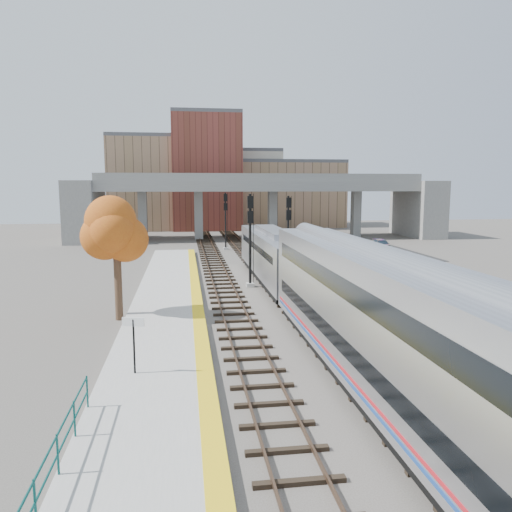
{
  "coord_description": "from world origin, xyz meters",
  "views": [
    {
      "loc": [
        -6.05,
        -28.6,
        7.75
      ],
      "look_at": [
        -0.74,
        8.39,
        2.5
      ],
      "focal_mm": 35.0,
      "sensor_mm": 36.0,
      "label": 1
    }
  ],
  "objects": [
    {
      "name": "car_c",
      "position": [
        17.65,
        28.87,
        0.66
      ],
      "size": [
        2.1,
        4.42,
        1.24
      ],
      "primitive_type": "imported",
      "rotation": [
        0.0,
        0.0,
        -0.09
      ],
      "color": "#99999E",
      "rests_on": "parking_lot"
    },
    {
      "name": "car_a",
      "position": [
        12.8,
        22.6,
        0.67
      ],
      "size": [
        2.04,
        3.89,
        1.26
      ],
      "primitive_type": "imported",
      "rotation": [
        0.0,
        0.0,
        0.15
      ],
      "color": "#99999E",
      "rests_on": "parking_lot"
    },
    {
      "name": "buildings_far",
      "position": [
        1.26,
        66.57,
        7.88
      ],
      "size": [
        43.0,
        21.0,
        20.6
      ],
      "color": "#957257",
      "rests_on": "ground"
    },
    {
      "name": "locomotive",
      "position": [
        1.0,
        10.55,
        2.28
      ],
      "size": [
        3.02,
        19.05,
        4.1
      ],
      "color": "#A8AAB2",
      "rests_on": "ground"
    },
    {
      "name": "signal_mast_near",
      "position": [
        -1.1,
        8.98,
        3.58
      ],
      "size": [
        0.6,
        0.64,
        7.17
      ],
      "color": "#9E9E99",
      "rests_on": "ground"
    },
    {
      "name": "tree",
      "position": [
        -9.93,
        0.63,
        5.09
      ],
      "size": [
        3.6,
        3.6,
        6.86
      ],
      "color": "#382619",
      "rests_on": "ground"
    },
    {
      "name": "tracks",
      "position": [
        0.93,
        12.5,
        0.08
      ],
      "size": [
        10.7,
        95.0,
        0.25
      ],
      "color": "black",
      "rests_on": "ground"
    },
    {
      "name": "signal_mast_far",
      "position": [
        -1.1,
        31.91,
        3.44
      ],
      "size": [
        0.6,
        0.64,
        6.97
      ],
      "color": "#9E9E99",
      "rests_on": "ground"
    },
    {
      "name": "ground",
      "position": [
        0.0,
        0.0,
        0.0
      ],
      "size": [
        160.0,
        160.0,
        0.0
      ],
      "primitive_type": "plane",
      "color": "#47423D",
      "rests_on": "ground"
    },
    {
      "name": "overpass",
      "position": [
        4.92,
        45.0,
        5.81
      ],
      "size": [
        54.0,
        12.0,
        9.5
      ],
      "color": "slate",
      "rests_on": "ground"
    },
    {
      "name": "station_sign",
      "position": [
        -8.13,
        -9.04,
        1.98
      ],
      "size": [
        0.88,
        0.29,
        2.27
      ],
      "rotation": [
        0.0,
        0.0,
        -0.28
      ],
      "color": "black",
      "rests_on": "platform"
    },
    {
      "name": "car_b",
      "position": [
        14.15,
        29.64,
        0.59
      ],
      "size": [
        1.84,
        3.5,
        1.1
      ],
      "primitive_type": "imported",
      "rotation": [
        0.0,
        0.0,
        0.21
      ],
      "color": "#99999E",
      "rests_on": "parking_lot"
    },
    {
      "name": "signal_mast_mid",
      "position": [
        3.0,
        14.39,
        3.4
      ],
      "size": [
        0.6,
        0.64,
        6.91
      ],
      "color": "#9E9E99",
      "rests_on": "ground"
    },
    {
      "name": "parking_lot",
      "position": [
        14.0,
        28.0,
        0.02
      ],
      "size": [
        14.0,
        18.0,
        0.04
      ],
      "primitive_type": "cube",
      "color": "black",
      "rests_on": "ground"
    },
    {
      "name": "yellow_strip",
      "position": [
        -5.35,
        0.0,
        0.35
      ],
      "size": [
        0.7,
        60.0,
        0.01
      ],
      "primitive_type": "cube",
      "color": "yellow",
      "rests_on": "platform"
    },
    {
      "name": "platform",
      "position": [
        -7.25,
        0.0,
        0.17
      ],
      "size": [
        4.5,
        60.0,
        0.35
      ],
      "primitive_type": "cube",
      "color": "#9E9E99",
      "rests_on": "ground"
    },
    {
      "name": "coach",
      "position": [
        1.0,
        -12.06,
        2.8
      ],
      "size": [
        3.03,
        25.0,
        5.0
      ],
      "color": "#A8AAB2",
      "rests_on": "ground"
    }
  ]
}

